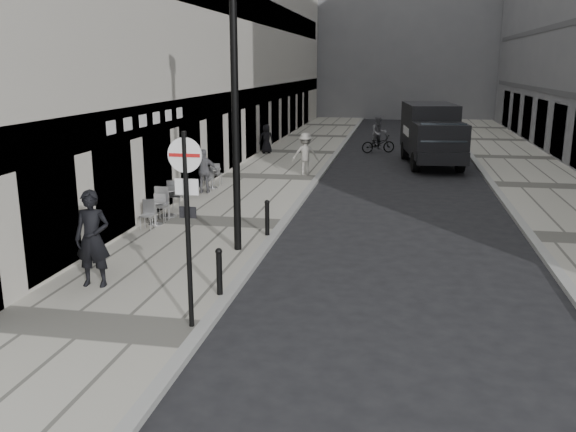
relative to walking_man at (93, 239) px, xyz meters
name	(u,v)px	position (x,y,z in m)	size (l,w,h in m)	color
ground	(131,428)	(2.88, -4.61, -1.15)	(120.00, 120.00, 0.00)	black
sidewalk	(269,178)	(0.88, 13.39, -1.09)	(4.00, 60.00, 0.12)	#A3A093
far_sidewalk	(546,187)	(11.88, 13.39, -1.09)	(4.00, 60.00, 0.12)	#A3A093
walking_man	(93,239)	(0.00, 0.00, 0.00)	(0.75, 0.49, 2.06)	black
sign_post	(187,205)	(2.68, -1.61, 1.20)	(0.60, 0.09, 3.48)	black
lamppost	(235,90)	(2.28, 3.07, 2.92)	(0.32, 0.32, 7.11)	black
bollard_near	(219,273)	(2.73, -0.02, -0.57)	(0.12, 0.12, 0.91)	black
bollard_far	(267,219)	(2.73, 4.50, -0.57)	(0.12, 0.12, 0.92)	black
panel_van	(431,131)	(7.66, 18.51, 0.46)	(2.94, 6.28, 2.85)	black
cyclist	(378,139)	(5.05, 22.18, -0.37)	(1.96, 1.30, 1.99)	black
pedestrian_a	(204,171)	(-0.72, 9.64, -0.23)	(0.94, 0.39, 1.60)	#5D5D62
pedestrian_b	(305,154)	(2.28, 14.14, -0.14)	(1.14, 0.66, 1.77)	gray
pedestrian_c	(266,139)	(-0.72, 20.08, -0.27)	(0.74, 0.48, 1.52)	black
cafe_table_near	(155,211)	(-0.72, 4.99, -0.60)	(0.65, 1.48, 0.84)	silver
cafe_table_mid	(212,177)	(-0.72, 10.53, -0.58)	(0.68, 1.54, 0.88)	silver
cafe_table_far	(168,200)	(-0.72, 6.04, -0.51)	(0.80, 1.80, 1.02)	#A8A8AA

